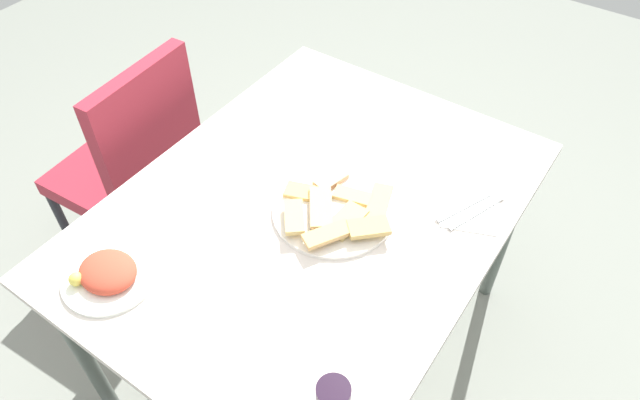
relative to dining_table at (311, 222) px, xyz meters
name	(u,v)px	position (x,y,z in m)	size (l,w,h in m)	color
ground_plane	(313,343)	(0.00, 0.00, -0.65)	(6.00, 6.00, 0.00)	gray
dining_table	(311,222)	(0.00, 0.00, 0.00)	(1.23, 0.94, 0.72)	silver
dining_chair	(135,161)	(-0.01, 0.73, -0.15)	(0.45, 0.45, 0.90)	#9F2534
pide_platter	(335,210)	(0.01, -0.07, 0.08)	(0.32, 0.34, 0.04)	white
salad_plate_greens	(108,274)	(-0.46, 0.26, 0.09)	(0.22, 0.22, 0.05)	white
paper_napkin	(470,210)	(0.22, -0.35, 0.07)	(0.15, 0.15, 0.00)	white
fork	(477,212)	(0.22, -0.37, 0.07)	(0.20, 0.01, 0.01)	silver
spoon	(464,207)	(0.22, -0.34, 0.07)	(0.18, 0.01, 0.01)	silver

